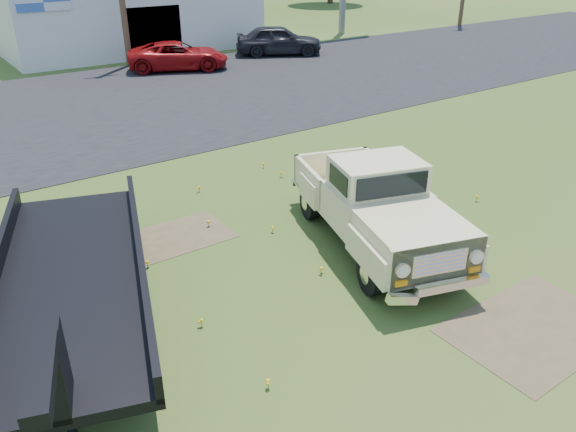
% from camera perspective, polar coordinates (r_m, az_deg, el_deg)
% --- Properties ---
extents(ground, '(140.00, 140.00, 0.00)m').
position_cam_1_polar(ground, '(11.07, 6.40, -6.24)').
color(ground, '#364D18').
rests_on(ground, ground).
extents(asphalt_lot, '(90.00, 14.00, 0.02)m').
position_cam_1_polar(asphalt_lot, '(23.52, -18.74, 10.40)').
color(asphalt_lot, black).
rests_on(asphalt_lot, ground).
extents(dirt_patch_a, '(3.00, 2.00, 0.01)m').
position_cam_1_polar(dirt_patch_a, '(10.57, 23.72, -10.40)').
color(dirt_patch_a, brown).
rests_on(dirt_patch_a, ground).
extents(dirt_patch_b, '(2.20, 1.60, 0.01)m').
position_cam_1_polar(dirt_patch_b, '(12.71, -11.02, -2.01)').
color(dirt_patch_b, brown).
rests_on(dirt_patch_b, ground).
extents(commercial_building, '(14.20, 8.20, 4.15)m').
position_cam_1_polar(commercial_building, '(36.23, -16.07, 19.38)').
color(commercial_building, silver).
rests_on(commercial_building, ground).
extents(vintage_pickup_truck, '(3.60, 5.76, 1.95)m').
position_cam_1_polar(vintage_pickup_truck, '(11.83, 8.84, 1.25)').
color(vintage_pickup_truck, beige).
rests_on(vintage_pickup_truck, ground).
extents(flatbed_trailer, '(4.56, 7.65, 1.98)m').
position_cam_1_polar(flatbed_trailer, '(10.03, -21.29, -5.22)').
color(flatbed_trailer, black).
rests_on(flatbed_trailer, ground).
extents(red_pickup, '(5.38, 4.06, 1.36)m').
position_cam_1_polar(red_pickup, '(29.47, -11.09, 15.65)').
color(red_pickup, maroon).
rests_on(red_pickup, ground).
extents(dark_sedan, '(5.09, 3.99, 1.62)m').
position_cam_1_polar(dark_sedan, '(32.87, -0.96, 17.42)').
color(dark_sedan, black).
rests_on(dark_sedan, ground).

